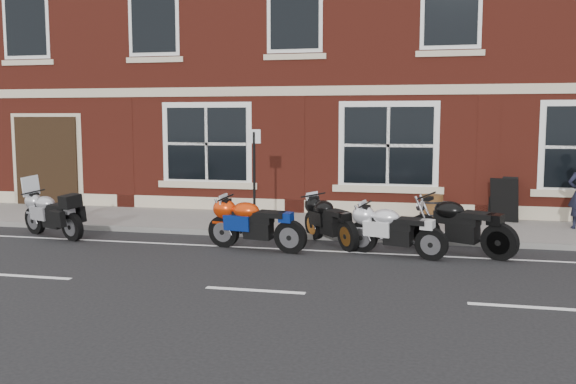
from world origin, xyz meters
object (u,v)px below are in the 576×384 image
a_board_sign (504,199)px  moto_sport_black (331,220)px  barrel_planter (432,208)px  parking_sign (254,171)px  moto_naked_black (459,224)px  moto_sport_silver (394,229)px  moto_touring_silver (52,213)px  moto_sport_red (255,222)px

a_board_sign → moto_sport_black: bearing=-120.4°
a_board_sign → barrel_planter: a_board_sign is taller
barrel_planter → parking_sign: size_ratio=0.28×
moto_naked_black → moto_sport_silver: bearing=140.0°
moto_sport_silver → barrel_planter: size_ratio=3.05×
moto_touring_silver → a_board_sign: moto_touring_silver is taller
moto_touring_silver → moto_sport_silver: (7.67, -0.33, -0.02)m
moto_sport_black → barrel_planter: size_ratio=2.63×
moto_sport_silver → barrel_planter: (0.69, 3.82, -0.08)m
moto_touring_silver → moto_sport_silver: moto_touring_silver is taller
moto_sport_red → moto_sport_silver: size_ratio=1.09×
barrel_planter → moto_touring_silver: bearing=-157.3°
moto_naked_black → a_board_sign: size_ratio=1.91×
moto_sport_red → parking_sign: parking_sign is taller
a_board_sign → moto_sport_silver: bearing=-101.9°
moto_sport_red → parking_sign: (-0.60, 2.07, 0.88)m
moto_sport_black → moto_naked_black: 2.64m
moto_sport_black → moto_sport_silver: 1.61m
moto_sport_red → a_board_sign: a_board_sign is taller
moto_touring_silver → moto_sport_black: size_ratio=1.13×
moto_sport_silver → moto_naked_black: (1.23, 0.47, 0.07)m
moto_sport_black → parking_sign: 2.52m
barrel_planter → parking_sign: (-4.09, -1.80, 1.00)m
moto_sport_red → barrel_planter: size_ratio=3.33×
a_board_sign → parking_sign: size_ratio=0.48×
moto_sport_black → moto_sport_silver: bearing=-68.9°
moto_sport_red → a_board_sign: 6.70m
moto_sport_silver → moto_sport_black: bearing=77.5°
moto_touring_silver → moto_sport_black: (6.28, 0.48, -0.01)m
moto_naked_black → parking_sign: parking_sign is taller
moto_sport_red → barrel_planter: moto_sport_red is taller
moto_naked_black → parking_sign: size_ratio=0.92×
moto_sport_red → moto_naked_black: 4.07m
moto_sport_silver → parking_sign: parking_sign is taller
moto_sport_silver → barrel_planter: 3.89m
barrel_planter → moto_sport_red: bearing=-132.0°
moto_touring_silver → a_board_sign: (10.10, 3.81, 0.12)m
moto_sport_black → parking_sign: bearing=110.5°
moto_sport_red → moto_naked_black: moto_naked_black is taller
moto_sport_black → a_board_sign: bearing=2.5°
a_board_sign → parking_sign: (-5.83, -2.12, 0.77)m
moto_sport_silver → a_board_sign: 4.80m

